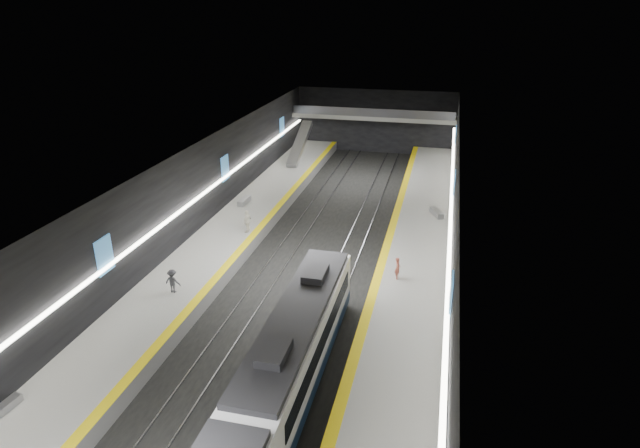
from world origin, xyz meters
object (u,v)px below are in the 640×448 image
(escalator, at_px, (300,144))
(bench_left_near, at_px, (5,407))
(passenger_left_a, at_px, (247,221))
(passenger_left_b, at_px, (173,281))
(bench_right_far, at_px, (437,213))
(bench_left_far, at_px, (244,201))
(passenger_right_a, at_px, (398,268))

(escalator, distance_m, bench_left_near, 43.20)
(passenger_left_a, height_order, passenger_left_b, passenger_left_a)
(escalator, distance_m, bench_right_far, 21.61)
(escalator, bearing_deg, bench_left_near, -92.66)
(bench_left_near, xyz_separation_m, bench_left_far, (0.92, 27.83, 0.05))
(bench_right_far, relative_size, passenger_right_a, 1.35)
(passenger_right_a, bearing_deg, bench_left_near, 127.54)
(escalator, height_order, passenger_right_a, escalator)
(bench_left_far, height_order, passenger_right_a, passenger_right_a)
(bench_left_far, bearing_deg, escalator, 86.43)
(bench_left_near, distance_m, passenger_right_a, 23.26)
(passenger_left_a, bearing_deg, escalator, -168.60)
(bench_right_far, height_order, passenger_left_b, passenger_left_b)
(bench_right_far, bearing_deg, passenger_left_a, -176.78)
(bench_right_far, relative_size, passenger_left_b, 1.29)
(escalator, relative_size, bench_right_far, 3.89)
(passenger_right_a, relative_size, passenger_left_b, 0.96)
(bench_right_far, distance_m, passenger_right_a, 12.38)
(bench_left_far, xyz_separation_m, passenger_right_a, (15.18, -11.06, 0.51))
(bench_left_near, relative_size, bench_right_far, 0.79)
(bench_left_near, height_order, passenger_left_b, passenger_left_b)
(escalator, relative_size, bench_left_far, 3.94)
(escalator, height_order, bench_left_near, escalator)
(bench_right_far, xyz_separation_m, passenger_left_b, (-15.90, -17.38, 0.54))
(passenger_left_a, relative_size, passenger_left_b, 1.18)
(passenger_right_a, distance_m, passenger_left_b, 14.70)
(passenger_left_a, bearing_deg, bench_left_far, -149.31)
(escalator, relative_size, passenger_left_a, 4.25)
(bench_left_far, xyz_separation_m, passenger_left_a, (2.67, -6.13, 0.69))
(passenger_right_a, relative_size, passenger_left_a, 0.81)
(bench_left_far, xyz_separation_m, passenger_left_b, (1.43, -16.25, 0.55))
(passenger_left_b, bearing_deg, passenger_right_a, -155.78)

